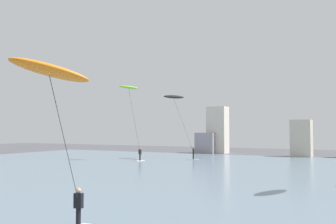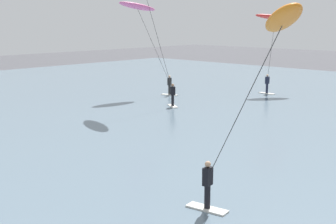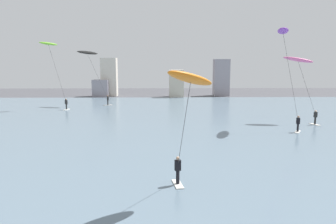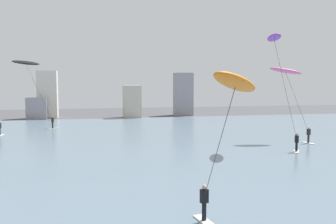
{
  "view_description": "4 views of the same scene",
  "coord_description": "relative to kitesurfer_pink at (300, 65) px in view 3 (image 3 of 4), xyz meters",
  "views": [
    {
      "loc": [
        9.26,
        -1.17,
        4.13
      ],
      "look_at": [
        2.28,
        12.4,
        4.82
      ],
      "focal_mm": 40.52,
      "sensor_mm": 36.0,
      "label": 1
    },
    {
      "loc": [
        -12.13,
        2.07,
        6.16
      ],
      "look_at": [
        1.02,
        14.59,
        2.55
      ],
      "focal_mm": 49.33,
      "sensor_mm": 36.0,
      "label": 2
    },
    {
      "loc": [
        -1.94,
        -6.03,
        6.94
      ],
      "look_at": [
        -1.43,
        16.9,
        3.33
      ],
      "focal_mm": 33.58,
      "sensor_mm": 36.0,
      "label": 3
    },
    {
      "loc": [
        -5.83,
        -4.01,
        6.27
      ],
      "look_at": [
        -2.75,
        10.34,
        5.01
      ],
      "focal_mm": 39.05,
      "sensor_mm": 36.0,
      "label": 4
    }
  ],
  "objects": [
    {
      "name": "kitesurfer_black",
      "position": [
        -27.42,
        14.9,
        1.25
      ],
      "size": [
        5.75,
        2.28,
        8.96
      ],
      "color": "silver",
      "rests_on": "water_bay"
    },
    {
      "name": "kitesurfer_lime",
      "position": [
        -31.98,
        10.79,
        1.71
      ],
      "size": [
        4.21,
        2.72,
        9.92
      ],
      "color": "silver",
      "rests_on": "water_bay"
    },
    {
      "name": "kitesurfer_orange",
      "position": [
        -14.59,
        -21.08,
        -1.14
      ],
      "size": [
        2.76,
        4.16,
        6.71
      ],
      "color": "silver",
      "rests_on": "water_bay"
    },
    {
      "name": "water_bay",
      "position": [
        -13.99,
        0.16,
        -6.66
      ],
      "size": [
        84.0,
        52.0,
        0.1
      ],
      "primitive_type": "cube",
      "color": "slate",
      "rests_on": "ground"
    },
    {
      "name": "kitesurfer_pink",
      "position": [
        0.0,
        0.0,
        0.0
      ],
      "size": [
        3.48,
        3.99,
        7.74
      ],
      "color": "silver",
      "rests_on": "water_bay"
    },
    {
      "name": "far_shore_buildings",
      "position": [
        -16.41,
        29.29,
        -3.36
      ],
      "size": [
        28.27,
        5.35,
        7.92
      ],
      "color": "gray",
      "rests_on": "ground"
    },
    {
      "name": "kitesurfer_purple",
      "position": [
        -3.35,
        -3.65,
        2.59
      ],
      "size": [
        2.67,
        4.83,
        10.39
      ],
      "color": "silver",
      "rests_on": "water_bay"
    }
  ]
}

